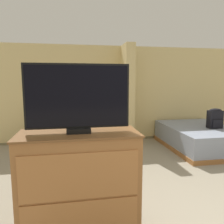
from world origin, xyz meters
TOP-DOWN VIEW (x-y plane):
  - wall_back at (-0.00, 4.35)m, footprint 7.61×0.16m
  - wall_partition_pillar at (0.10, 3.97)m, footprint 0.24×0.63m
  - couch at (-1.18, 3.86)m, footprint 1.82×0.84m
  - coffee_table at (-1.13, 2.96)m, footprint 0.74×0.46m
  - side_table at (-2.20, 3.90)m, footprint 0.38×0.38m
  - table_lamp at (-2.20, 3.90)m, footprint 0.35×0.35m
  - tv_dresser at (-1.27, 0.55)m, footprint 1.23×0.52m
  - tv at (-1.27, 0.55)m, footprint 1.03×0.16m
  - bed at (1.75, 3.19)m, footprint 1.59×2.12m
  - backpack at (1.98, 2.96)m, footprint 0.33×0.22m

SIDE VIEW (x-z plane):
  - bed at x=1.75m, z-range 0.00..0.55m
  - couch at x=-1.18m, z-range -0.10..0.74m
  - coffee_table at x=-1.13m, z-range 0.15..0.55m
  - side_table at x=-2.20m, z-range 0.17..0.74m
  - tv_dresser at x=-1.27m, z-range 0.00..1.14m
  - backpack at x=1.98m, z-range 0.55..1.02m
  - table_lamp at x=-2.20m, z-range 0.66..1.08m
  - wall_back at x=0.00m, z-range -0.01..2.59m
  - wall_partition_pillar at x=0.10m, z-range 0.00..2.60m
  - tv at x=-1.27m, z-range 1.14..1.83m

